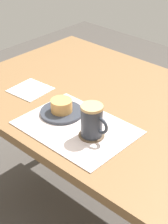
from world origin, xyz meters
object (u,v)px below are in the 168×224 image
Objects in this scene: coffee_mug at (92,121)px; pastry_plate at (62,112)px; pastry at (61,106)px; dining_table at (111,116)px.

pastry_plate is at bearing 170.91° from coffee_mug.
coffee_mug is at bearing -9.09° from pastry_plate.
pastry_plate is 2.02× the size of pastry.
pastry is (0.00, 0.00, 0.03)m from pastry_plate.
pastry_plate reaches higher than dining_table.
dining_table is 0.29m from coffee_mug.
pastry is 0.19m from coffee_mug.
coffee_mug is (0.18, -0.03, 0.03)m from pastry.
pastry reaches higher than pastry_plate.
pastry is (-0.08, -0.20, 0.11)m from dining_table.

